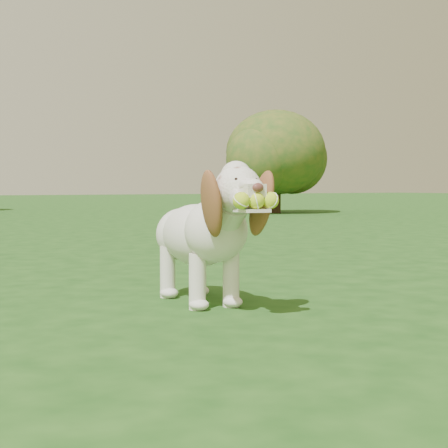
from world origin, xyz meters
TOP-DOWN VIEW (x-y plane):
  - ground at (0.00, 0.00)m, footprint 80.00×80.00m
  - dog at (0.24, 0.27)m, footprint 0.39×1.05m
  - shrub_f at (6.77, 9.32)m, footprint 2.08×2.08m

SIDE VIEW (x-z plane):
  - ground at x=0.00m, z-range 0.00..0.00m
  - dog at x=0.24m, z-range 0.02..0.71m
  - shrub_f at x=6.77m, z-range 0.19..2.35m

